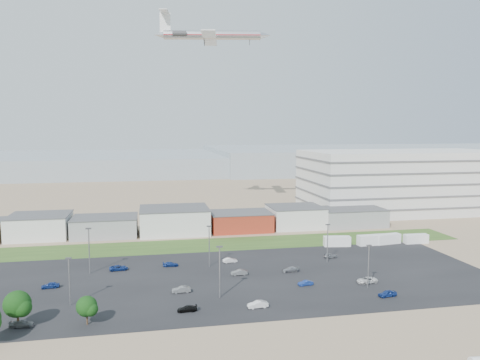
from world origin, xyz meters
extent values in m
plane|color=#8B7258|center=(0.00, 0.00, 0.00)|extent=(700.00, 700.00, 0.00)
cube|color=black|center=(5.00, 20.00, 0.01)|extent=(120.00, 50.00, 0.01)
cube|color=#304D1D|center=(0.00, 52.00, 0.01)|extent=(160.00, 16.00, 0.02)
cube|color=silver|center=(90.00, 95.00, 12.50)|extent=(80.00, 40.00, 25.00)
imported|color=silver|center=(33.04, 11.11, 0.64)|extent=(4.79, 2.57, 1.28)
imported|color=navy|center=(19.14, 12.15, 0.55)|extent=(3.48, 1.58, 1.11)
imported|color=navy|center=(33.27, 2.43, 0.66)|extent=(4.03, 2.05, 1.31)
imported|color=black|center=(-7.41, 2.45, 0.54)|extent=(3.77, 1.61, 1.08)
imported|color=#595B5E|center=(-7.77, 12.89, 0.64)|extent=(3.94, 1.43, 1.29)
imported|color=navy|center=(-35.18, 21.08, 0.64)|extent=(3.86, 1.86, 1.27)
imported|color=navy|center=(-9.10, 32.25, 0.55)|extent=(3.90, 1.74, 1.11)
imported|color=#595B5E|center=(6.33, 22.15, 0.64)|extent=(3.87, 1.37, 1.27)
imported|color=#A5A5AA|center=(32.90, 31.91, 0.61)|extent=(3.68, 1.69, 1.22)
imported|color=navy|center=(-21.56, 31.35, 0.61)|extent=(4.59, 2.44, 1.23)
imported|color=#595B5E|center=(-35.97, 1.04, 0.60)|extent=(4.29, 2.11, 1.20)
imported|color=silver|center=(5.99, 32.70, 0.60)|extent=(3.79, 1.74, 1.20)
imported|color=#A5A5AA|center=(18.82, 22.18, 0.58)|extent=(4.12, 1.93, 1.16)
imported|color=silver|center=(5.98, 1.72, 0.65)|extent=(4.05, 1.67, 1.30)
camera|label=1|loc=(-13.90, -82.09, 33.93)|focal=35.00mm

